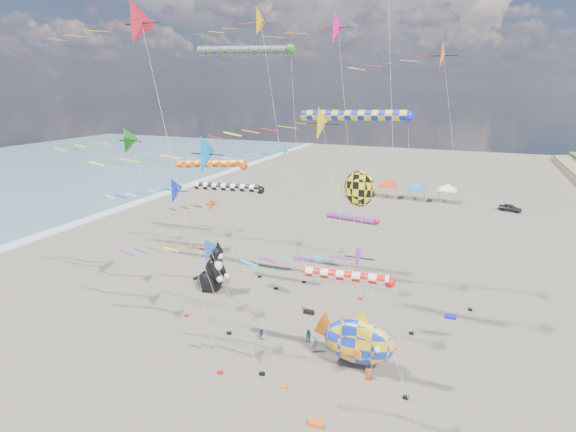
% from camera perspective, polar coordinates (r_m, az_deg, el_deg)
% --- Properties ---
extents(ground, '(260.00, 260.00, 0.00)m').
position_cam_1_polar(ground, '(29.54, -8.13, -24.41)').
color(ground, brown).
rests_on(ground, ground).
extents(delta_kite_0, '(14.59, 2.73, 24.19)m').
position_cam_1_polar(delta_kite_0, '(30.25, -19.02, 21.82)').
color(delta_kite_0, red).
rests_on(delta_kite_0, ground).
extents(delta_kite_1, '(10.07, 2.22, 12.46)m').
position_cam_1_polar(delta_kite_1, '(35.40, -13.69, 2.51)').
color(delta_kite_1, '#0E20C4').
rests_on(delta_kite_1, ground).
extents(delta_kite_2, '(11.89, 1.88, 13.17)m').
position_cam_1_polar(delta_kite_2, '(50.40, -1.15, 7.80)').
color(delta_kite_2, '#18A1BF').
rests_on(delta_kite_2, ground).
extents(delta_kite_3, '(11.90, 2.34, 16.28)m').
position_cam_1_polar(delta_kite_3, '(39.17, -19.86, 8.88)').
color(delta_kite_3, '#198A19').
rests_on(delta_kite_3, ground).
extents(delta_kite_4, '(9.04, 1.70, 7.88)m').
position_cam_1_polar(delta_kite_4, '(48.70, -10.87, 0.99)').
color(delta_kite_4, '#E3480D').
rests_on(delta_kite_4, ground).
extents(delta_kite_5, '(11.87, 2.42, 18.13)m').
position_cam_1_polar(delta_kite_5, '(28.88, 2.60, 11.18)').
color(delta_kite_5, gold).
rests_on(delta_kite_5, ground).
extents(delta_kite_6, '(10.96, 1.95, 9.32)m').
position_cam_1_polar(delta_kite_6, '(31.19, -11.57, -5.14)').
color(delta_kite_6, blue).
rests_on(delta_kite_6, ground).
extents(delta_kite_7, '(11.50, 2.43, 22.76)m').
position_cam_1_polar(delta_kite_7, '(39.48, 19.77, 18.33)').
color(delta_kite_7, orange).
rests_on(delta_kite_7, ground).
extents(delta_kite_8, '(9.23, 1.67, 11.94)m').
position_cam_1_polar(delta_kite_8, '(22.43, 9.27, -6.19)').
color(delta_kite_8, purple).
rests_on(delta_kite_8, ground).
extents(delta_kite_9, '(11.99, 2.36, 25.20)m').
position_cam_1_polar(delta_kite_9, '(38.02, -4.03, 23.01)').
color(delta_kite_9, '#E7AA0B').
rests_on(delta_kite_9, ground).
extents(delta_kite_11, '(15.52, 2.97, 25.30)m').
position_cam_1_polar(delta_kite_11, '(40.15, 4.08, 22.43)').
color(delta_kite_11, '#FD0C91').
rests_on(delta_kite_11, ground).
extents(delta_kite_12, '(13.39, 2.52, 16.60)m').
position_cam_1_polar(delta_kite_12, '(28.06, -10.79, 7.54)').
color(delta_kite_12, '#0A79DC').
rests_on(delta_kite_12, ground).
extents(windsock_0, '(6.64, 0.68, 6.95)m').
position_cam_1_polar(windsock_0, '(44.67, 8.53, -0.41)').
color(windsock_0, red).
rests_on(windsock_0, ground).
extents(windsock_1, '(7.23, 0.70, 8.16)m').
position_cam_1_polar(windsock_1, '(28.34, 7.96, -7.69)').
color(windsock_1, red).
rests_on(windsock_1, ground).
extents(windsock_2, '(8.74, 0.79, 10.24)m').
position_cam_1_polar(windsock_2, '(43.37, -7.26, 3.57)').
color(windsock_2, black).
rests_on(windsock_2, ground).
extents(windsock_3, '(11.03, 0.90, 22.78)m').
position_cam_1_polar(windsock_3, '(44.18, -5.06, 20.12)').
color(windsock_3, '#208718').
rests_on(windsock_3, ground).
extents(windsock_4, '(9.50, 0.79, 11.99)m').
position_cam_1_polar(windsock_4, '(46.22, -9.49, 6.46)').
color(windsock_4, '#FF3D15').
rests_on(windsock_4, ground).
extents(windsock_5, '(9.79, 0.81, 17.49)m').
position_cam_1_polar(windsock_5, '(34.33, 8.85, 12.40)').
color(windsock_5, '#1423CC').
rests_on(windsock_5, ground).
extents(angelfish_kite, '(3.74, 3.02, 13.39)m').
position_cam_1_polar(angelfish_kite, '(32.62, 8.67, 3.28)').
color(angelfish_kite, yellow).
rests_on(angelfish_kite, ground).
extents(cat_inflatable, '(4.16, 2.81, 5.13)m').
position_cam_1_polar(cat_inflatable, '(43.88, -9.63, -6.29)').
color(cat_inflatable, black).
rests_on(cat_inflatable, ground).
extents(fish_inflatable, '(6.69, 3.44, 4.65)m').
position_cam_1_polar(fish_inflatable, '(32.69, 8.82, -15.42)').
color(fish_inflatable, '#1434CA').
rests_on(fish_inflatable, ground).
extents(person_adult, '(0.65, 0.62, 1.50)m').
position_cam_1_polar(person_adult, '(34.77, 3.25, -15.81)').
color(person_adult, gray).
rests_on(person_adult, ground).
extents(child_green, '(0.57, 0.45, 1.15)m').
position_cam_1_polar(child_green, '(35.91, 2.63, -15.01)').
color(child_green, '#239248').
rests_on(child_green, ground).
extents(child_blue, '(0.48, 0.60, 0.96)m').
position_cam_1_polar(child_blue, '(36.40, -3.42, -14.72)').
color(child_blue, '#2F2691').
rests_on(child_blue, ground).
extents(kite_bag_0, '(0.90, 0.44, 0.30)m').
position_cam_1_polar(kite_bag_0, '(40.18, 2.67, -12.08)').
color(kite_bag_0, black).
rests_on(kite_bag_0, ground).
extents(kite_bag_1, '(0.90, 0.44, 0.30)m').
position_cam_1_polar(kite_bag_1, '(41.79, 19.95, -11.94)').
color(kite_bag_1, '#1218B5').
rests_on(kite_bag_1, ground).
extents(kite_bag_2, '(0.90, 0.44, 0.30)m').
position_cam_1_polar(kite_bag_2, '(28.97, 3.60, -24.83)').
color(kite_bag_2, '#E45913').
rests_on(kite_bag_2, ground).
extents(tent_row, '(19.20, 4.20, 3.80)m').
position_cam_1_polar(tent_row, '(81.40, 14.37, 4.29)').
color(tent_row, white).
rests_on(tent_row, ground).
extents(parked_car, '(3.69, 2.34, 1.17)m').
position_cam_1_polar(parked_car, '(79.63, 26.38, 0.94)').
color(parked_car, '#26262D').
rests_on(parked_car, ground).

